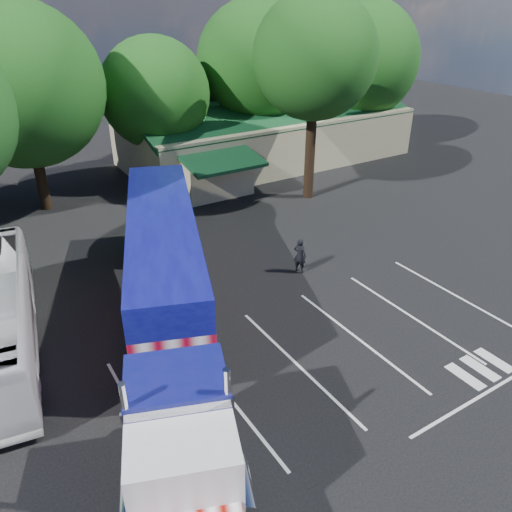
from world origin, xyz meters
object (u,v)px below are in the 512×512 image
semi_truck (167,288)px  woman (300,255)px  bicycle (188,222)px  silver_sedan (193,181)px

semi_truck → woman: 8.59m
woman → bicycle: woman is taller
semi_truck → woman: semi_truck is taller
semi_truck → woman: (8.15, 2.06, -1.74)m
woman → bicycle: size_ratio=1.05×
silver_sedan → woman: bearing=177.3°
woman → silver_sedan: bearing=-29.5°
semi_truck → silver_sedan: semi_truck is taller
silver_sedan → semi_truck: bearing=151.0°
semi_truck → bicycle: (5.45, 10.06, -2.22)m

